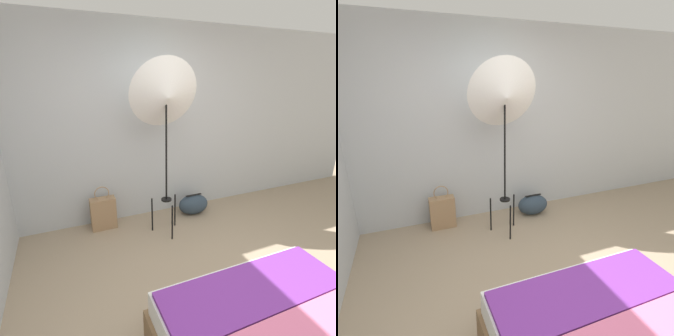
{
  "view_description": "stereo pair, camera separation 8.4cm",
  "coord_description": "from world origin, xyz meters",
  "views": [
    {
      "loc": [
        -1.06,
        -1.18,
        1.9
      ],
      "look_at": [
        0.01,
        1.38,
        0.95
      ],
      "focal_mm": 28.0,
      "sensor_mm": 36.0,
      "label": 1
    },
    {
      "loc": [
        -0.98,
        -1.21,
        1.9
      ],
      "look_at": [
        0.01,
        1.38,
        0.95
      ],
      "focal_mm": 28.0,
      "sensor_mm": 36.0,
      "label": 2
    }
  ],
  "objects": [
    {
      "name": "wall_back",
      "position": [
        0.0,
        2.19,
        1.3
      ],
      "size": [
        8.0,
        0.05,
        2.6
      ],
      "color": "#B7BCC1",
      "rests_on": "ground_plane"
    },
    {
      "name": "photo_umbrella",
      "position": [
        0.07,
        1.58,
        1.71
      ],
      "size": [
        0.82,
        0.41,
        2.13
      ],
      "color": "black",
      "rests_on": "ground_plane"
    },
    {
      "name": "duffel_bag",
      "position": [
        0.63,
        1.88,
        0.15
      ],
      "size": [
        0.45,
        0.29,
        0.3
      ],
      "color": "#2D3D4C",
      "rests_on": "ground_plane"
    },
    {
      "name": "tote_bag",
      "position": [
        -0.66,
        1.98,
        0.22
      ],
      "size": [
        0.32,
        0.15,
        0.6
      ],
      "color": "#9E7A56",
      "rests_on": "ground_plane"
    }
  ]
}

